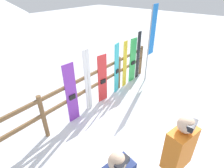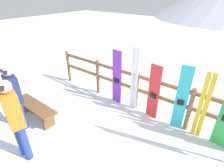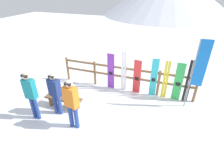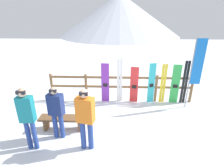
{
  "view_description": "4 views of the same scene",
  "coord_description": "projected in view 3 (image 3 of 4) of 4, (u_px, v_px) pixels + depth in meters",
  "views": [
    {
      "loc": [
        -2.72,
        -0.95,
        3.09
      ],
      "look_at": [
        -0.09,
        1.17,
        1.13
      ],
      "focal_mm": 28.0,
      "sensor_mm": 36.0,
      "label": 1
    },
    {
      "loc": [
        1.93,
        -1.52,
        2.94
      ],
      "look_at": [
        -0.12,
        1.14,
        1.12
      ],
      "focal_mm": 28.0,
      "sensor_mm": 36.0,
      "label": 2
    },
    {
      "loc": [
        1.62,
        -4.21,
        4.0
      ],
      "look_at": [
        -0.2,
        0.98,
        0.81
      ],
      "focal_mm": 28.0,
      "sensor_mm": 36.0,
      "label": 3
    },
    {
      "loc": [
        -0.11,
        -4.27,
        3.3
      ],
      "look_at": [
        -0.31,
        1.11,
        1.11
      ],
      "focal_mm": 28.0,
      "sensor_mm": 36.0,
      "label": 4
    }
  ],
  "objects": [
    {
      "name": "snowboard_red",
      "position": [
        137.0,
        77.0,
        7.03
      ],
      "size": [
        0.31,
        0.09,
        1.44
      ],
      "color": "red",
      "rests_on": "ground"
    },
    {
      "name": "snowboard_green",
      "position": [
        178.0,
        82.0,
        6.55
      ],
      "size": [
        0.31,
        0.08,
        1.55
      ],
      "color": "green",
      "rests_on": "ground"
    },
    {
      "name": "person_teal",
      "position": [
        31.0,
        92.0,
        5.45
      ],
      "size": [
        0.37,
        0.23,
        1.73
      ],
      "color": "navy",
      "rests_on": "ground"
    },
    {
      "name": "rental_flag",
      "position": [
        198.0,
        69.0,
        5.72
      ],
      "size": [
        0.4,
        0.04,
        2.54
      ],
      "color": "#99999E",
      "rests_on": "ground"
    },
    {
      "name": "fence",
      "position": [
        125.0,
        76.0,
        7.25
      ],
      "size": [
        5.61,
        0.1,
        1.1
      ],
      "color": "brown",
      "rests_on": "ground"
    },
    {
      "name": "snowboard_cyan",
      "position": [
        154.0,
        78.0,
        6.8
      ],
      "size": [
        0.26,
        0.09,
        1.59
      ],
      "color": "#2DBFCC",
      "rests_on": "ground"
    },
    {
      "name": "ground_plane",
      "position": [
        108.0,
        119.0,
        5.91
      ],
      "size": [
        40.0,
        40.0,
        0.0
      ],
      "primitive_type": "plane",
      "color": "white"
    },
    {
      "name": "person_navy",
      "position": [
        55.0,
        91.0,
        5.75
      ],
      "size": [
        0.43,
        0.29,
        1.55
      ],
      "color": "navy",
      "rests_on": "ground"
    },
    {
      "name": "ski_pair_white",
      "position": [
        124.0,
        72.0,
        7.12
      ],
      "size": [
        0.19,
        0.02,
        1.74
      ],
      "color": "white",
      "rests_on": "ground"
    },
    {
      "name": "ski_pair_black",
      "position": [
        189.0,
        82.0,
        6.42
      ],
      "size": [
        0.2,
        0.02,
        1.7
      ],
      "color": "black",
      "rests_on": "ground"
    },
    {
      "name": "ski_pair_yellow",
      "position": [
        166.0,
        80.0,
        6.68
      ],
      "size": [
        0.19,
        0.02,
        1.56
      ],
      "color": "yellow",
      "rests_on": "ground"
    },
    {
      "name": "snowboard_purple",
      "position": [
        111.0,
        72.0,
        7.32
      ],
      "size": [
        0.3,
        0.07,
        1.57
      ],
      "color": "purple",
      "rests_on": "ground"
    },
    {
      "name": "person_orange",
      "position": [
        71.0,
        101.0,
        5.13
      ],
      "size": [
        0.47,
        0.33,
        1.69
      ],
      "color": "navy",
      "rests_on": "ground"
    },
    {
      "name": "bench",
      "position": [
        64.0,
        100.0,
        6.34
      ],
      "size": [
        1.38,
        0.36,
        0.42
      ],
      "color": "brown",
      "rests_on": "ground"
    }
  ]
}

